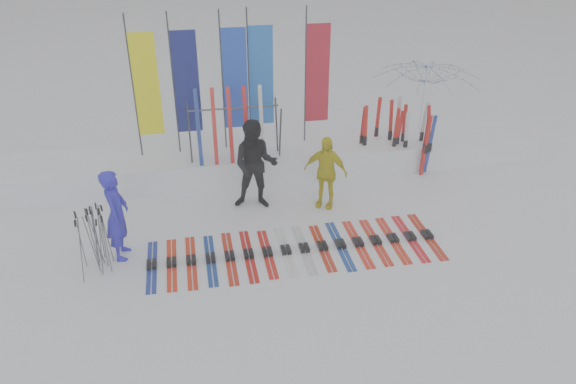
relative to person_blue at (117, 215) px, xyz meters
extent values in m
plane|color=white|center=(2.95, -1.56, -0.88)|extent=(120.00, 120.00, 0.00)
cube|color=white|center=(2.95, 3.04, -0.58)|extent=(14.00, 1.60, 0.60)
imported|color=#2621C4|center=(0.00, 0.00, 0.00)|extent=(0.47, 0.67, 1.76)
imported|color=black|center=(2.71, 1.36, 0.09)|extent=(1.09, 0.93, 1.95)
imported|color=#D2C70D|center=(4.16, 1.11, -0.08)|extent=(1.01, 0.81, 1.60)
imported|color=white|center=(7.24, 3.34, 0.32)|extent=(2.95, 2.99, 2.40)
cube|color=navy|center=(0.53, -0.48, -0.85)|extent=(0.17, 1.61, 0.07)
cube|color=red|center=(0.88, -0.48, -0.85)|extent=(0.17, 1.63, 0.07)
cube|color=red|center=(1.24, -0.48, -0.85)|extent=(0.17, 1.67, 0.07)
cube|color=navy|center=(1.59, -0.48, -0.85)|extent=(0.17, 1.62, 0.07)
cube|color=#B5200E|center=(1.95, -0.48, -0.85)|extent=(0.17, 1.70, 0.07)
cube|color=#B2160E|center=(2.30, -0.48, -0.85)|extent=(0.17, 1.70, 0.07)
cube|color=red|center=(2.66, -0.48, -0.85)|extent=(0.17, 1.59, 0.07)
cube|color=silver|center=(3.01, -0.48, -0.85)|extent=(0.17, 1.68, 0.07)
cube|color=#B5B7BC|center=(3.36, -0.48, -0.85)|extent=(0.17, 1.65, 0.07)
cube|color=#B0220E|center=(3.72, -0.48, -0.85)|extent=(0.17, 1.57, 0.07)
cube|color=navy|center=(4.07, -0.48, -0.85)|extent=(0.17, 1.68, 0.07)
cube|color=red|center=(4.43, -0.48, -0.85)|extent=(0.17, 1.65, 0.07)
cube|color=red|center=(4.78, -0.48, -0.85)|extent=(0.17, 1.63, 0.07)
cube|color=red|center=(5.14, -0.48, -0.85)|extent=(0.17, 1.65, 0.07)
cube|color=red|center=(5.49, -0.48, -0.85)|extent=(0.17, 1.67, 0.07)
cube|color=#B5210E|center=(5.84, -0.48, -0.85)|extent=(0.17, 1.68, 0.07)
cylinder|color=#595B60|center=(-0.39, -0.23, -0.28)|extent=(0.16, 0.08, 1.20)
cylinder|color=#595B60|center=(-0.40, -0.19, -0.27)|extent=(0.11, 0.13, 1.23)
cylinder|color=#595B60|center=(-0.37, -0.21, -0.30)|extent=(0.02, 0.04, 1.16)
cylinder|color=#595B60|center=(-0.27, -0.55, -0.30)|extent=(0.12, 0.04, 1.17)
cylinder|color=#595B60|center=(-0.25, -0.26, -0.28)|extent=(0.02, 0.13, 1.20)
cylinder|color=#595B60|center=(-0.42, -0.52, -0.26)|extent=(0.11, 0.16, 1.24)
cylinder|color=#595B60|center=(-0.58, -0.65, -0.25)|extent=(0.10, 0.15, 1.25)
cylinder|color=#595B60|center=(-0.33, -0.02, -0.29)|extent=(0.04, 0.03, 1.19)
cylinder|color=#595B60|center=(-0.43, -0.30, -0.25)|extent=(0.08, 0.05, 1.25)
cylinder|color=#595B60|center=(-0.40, -0.20, -0.28)|extent=(0.05, 0.09, 1.20)
cylinder|color=#595B60|center=(-0.65, -0.24, -0.29)|extent=(0.05, 0.02, 1.18)
cylinder|color=#595B60|center=(-0.19, -0.45, -0.30)|extent=(0.06, 0.15, 1.16)
cylinder|color=#595B60|center=(-0.21, -0.19, -0.26)|extent=(0.10, 0.07, 1.24)
cylinder|color=#383A3F|center=(0.31, 3.16, 1.32)|extent=(0.04, 0.04, 3.20)
cube|color=#F6F50C|center=(0.60, 3.16, 1.37)|extent=(0.55, 0.03, 2.30)
cylinder|color=#383A3F|center=(1.18, 3.18, 1.32)|extent=(0.04, 0.04, 3.20)
cube|color=navy|center=(1.47, 3.18, 1.37)|extent=(0.55, 0.03, 2.30)
cylinder|color=#383A3F|center=(2.26, 3.23, 1.32)|extent=(0.04, 0.04, 3.20)
cube|color=blue|center=(2.55, 3.23, 1.37)|extent=(0.55, 0.03, 2.30)
cylinder|color=#383A3F|center=(2.87, 3.33, 1.32)|extent=(0.04, 0.04, 3.20)
cube|color=blue|center=(3.16, 3.33, 1.37)|extent=(0.55, 0.03, 2.30)
cylinder|color=#383A3F|center=(4.18, 3.28, 1.32)|extent=(0.04, 0.04, 3.20)
cube|color=#AE1223|center=(4.47, 3.28, 1.37)|extent=(0.55, 0.03, 2.30)
cylinder|color=#383A3F|center=(1.43, 2.39, 0.34)|extent=(0.04, 0.30, 1.23)
cylinder|color=#383A3F|center=(1.43, 2.89, 0.34)|extent=(0.04, 0.30, 1.23)
cylinder|color=#383A3F|center=(3.43, 2.39, 0.34)|extent=(0.04, 0.30, 1.23)
cylinder|color=#383A3F|center=(3.43, 2.89, 0.34)|extent=(0.04, 0.30, 1.23)
cylinder|color=#383A3F|center=(2.43, 2.64, 0.90)|extent=(2.00, 0.04, 0.04)
cube|color=silver|center=(6.47, 3.08, -0.05)|extent=(0.09, 0.03, 1.65)
cube|color=silver|center=(6.98, 2.72, -0.08)|extent=(0.09, 0.03, 1.59)
cube|color=red|center=(5.50, 2.87, -0.12)|extent=(0.09, 0.03, 1.52)
cube|color=navy|center=(6.97, 2.19, -0.16)|extent=(0.09, 0.03, 1.45)
cube|color=red|center=(6.24, 2.92, -0.07)|extent=(0.09, 0.03, 1.63)
cube|color=red|center=(6.53, 2.79, -0.11)|extent=(0.09, 0.04, 1.55)
cube|color=red|center=(6.84, 2.19, -0.14)|extent=(0.09, 0.03, 1.48)
cube|color=silver|center=(6.46, 2.43, -0.14)|extent=(0.09, 0.03, 1.48)
cube|color=red|center=(6.82, 2.08, -0.13)|extent=(0.09, 0.04, 1.50)
cube|color=red|center=(6.34, 2.65, -0.15)|extent=(0.09, 0.04, 1.46)
cube|color=red|center=(5.54, 2.73, -0.08)|extent=(0.09, 0.04, 1.60)
cube|color=red|center=(5.99, 3.19, -0.08)|extent=(0.09, 0.02, 1.60)
cube|color=red|center=(6.21, 2.52, -0.09)|extent=(0.09, 0.04, 1.58)
cube|color=red|center=(6.97, 2.31, -0.05)|extent=(0.09, 0.04, 1.65)
camera|label=1|loc=(1.40, -9.08, 5.21)|focal=35.00mm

